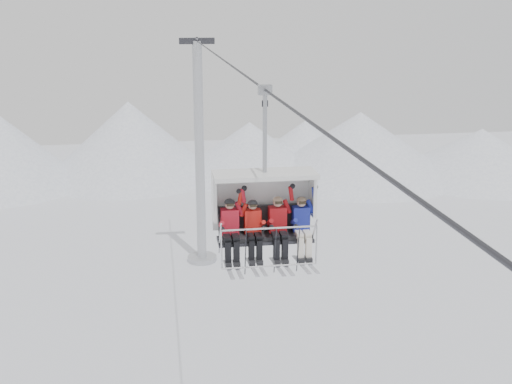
{
  "coord_description": "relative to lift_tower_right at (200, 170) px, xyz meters",
  "views": [
    {
      "loc": [
        -2.33,
        -15.18,
        14.98
      ],
      "look_at": [
        0.0,
        0.0,
        10.61
      ],
      "focal_mm": 45.0,
      "sensor_mm": 36.0,
      "label": 1
    }
  ],
  "objects": [
    {
      "name": "skier_center_left",
      "position": [
        -0.29,
        -23.48,
        4.4
      ],
      "size": [
        0.38,
        1.69,
        1.53
      ],
      "color": "red",
      "rests_on": "chairlift_carrier"
    },
    {
      "name": "ridgeline",
      "position": [
        -1.58,
        20.05,
        -2.94
      ],
      "size": [
        72.0,
        21.0,
        7.0
      ],
      "color": "white",
      "rests_on": "ground"
    },
    {
      "name": "chairlift_carrier",
      "position": [
        0.0,
        -23.17,
        4.89
      ],
      "size": [
        2.35,
        1.17,
        3.98
      ],
      "color": "black",
      "rests_on": "haul_cable"
    },
    {
      "name": "skier_far_left",
      "position": [
        -0.82,
        -23.48,
        4.42
      ],
      "size": [
        0.4,
        1.69,
        1.61
      ],
      "color": "red",
      "rests_on": "chairlift_carrier"
    },
    {
      "name": "skier_far_right",
      "position": [
        0.84,
        -23.48,
        4.41
      ],
      "size": [
        0.39,
        1.69,
        1.56
      ],
      "color": "navy",
      "rests_on": "chairlift_carrier"
    },
    {
      "name": "skier_center_right",
      "position": [
        0.29,
        -23.48,
        4.42
      ],
      "size": [
        0.4,
        1.69,
        1.61
      ],
      "color": "#A71116",
      "rests_on": "chairlift_carrier"
    },
    {
      "name": "lift_tower_right",
      "position": [
        0.0,
        0.0,
        0.0
      ],
      "size": [
        2.0,
        1.8,
        13.48
      ],
      "color": "#ACAEB3",
      "rests_on": "ground"
    },
    {
      "name": "haul_cable",
      "position": [
        0.0,
        -22.0,
        7.52
      ],
      "size": [
        0.06,
        50.0,
        0.06
      ],
      "primitive_type": "cylinder",
      "rotation": [
        1.57,
        0.0,
        0.0
      ],
      "color": "#2D2E32",
      "rests_on": "lift_tower_left"
    }
  ]
}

